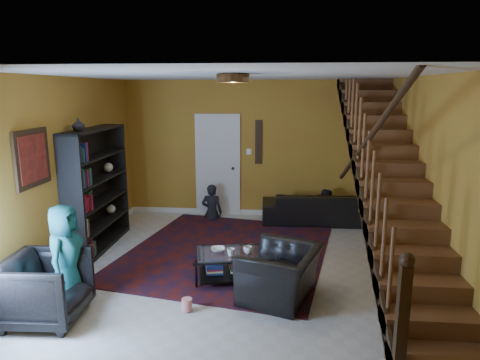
% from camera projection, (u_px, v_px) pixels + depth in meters
% --- Properties ---
extents(floor, '(5.50, 5.50, 0.00)m').
position_uv_depth(floor, '(239.00, 266.00, 6.46)').
color(floor, beige).
rests_on(floor, ground).
extents(room, '(5.50, 5.50, 5.50)m').
position_uv_depth(room, '(174.00, 231.00, 7.86)').
color(room, '#A76825').
rests_on(room, ground).
extents(staircase, '(0.95, 5.02, 3.18)m').
position_uv_depth(staircase, '(390.00, 178.00, 5.98)').
color(staircase, brown).
rests_on(staircase, floor).
extents(bookshelf, '(0.35, 1.80, 2.00)m').
position_uv_depth(bookshelf, '(98.00, 191.00, 7.06)').
color(bookshelf, black).
rests_on(bookshelf, floor).
extents(door, '(0.82, 0.05, 2.05)m').
position_uv_depth(door, '(218.00, 167.00, 8.96)').
color(door, silver).
rests_on(door, floor).
extents(framed_picture, '(0.04, 0.74, 0.74)m').
position_uv_depth(framed_picture, '(32.00, 158.00, 5.45)').
color(framed_picture, maroon).
rests_on(framed_picture, room).
extents(wall_hanging, '(0.14, 0.03, 0.90)m').
position_uv_depth(wall_hanging, '(259.00, 142.00, 8.78)').
color(wall_hanging, black).
rests_on(wall_hanging, room).
extents(ceiling_fixture, '(0.40, 0.40, 0.10)m').
position_uv_depth(ceiling_fixture, '(233.00, 78.00, 5.11)').
color(ceiling_fixture, '#3F2814').
rests_on(ceiling_fixture, room).
extents(rug, '(3.71, 4.06, 0.02)m').
position_uv_depth(rug, '(227.00, 251.00, 7.00)').
color(rug, '#4B120D').
rests_on(rug, floor).
extents(sofa, '(2.10, 0.87, 0.61)m').
position_uv_depth(sofa, '(315.00, 208.00, 8.52)').
color(sofa, black).
rests_on(sofa, floor).
extents(armchair_left, '(0.90, 0.88, 0.78)m').
position_uv_depth(armchair_left, '(45.00, 289.00, 4.85)').
color(armchair_left, black).
rests_on(armchair_left, floor).
extents(armchair_right, '(1.17, 1.25, 0.66)m').
position_uv_depth(armchair_right, '(281.00, 274.00, 5.40)').
color(armchair_right, black).
rests_on(armchair_right, floor).
extents(person_adult_a, '(0.45, 0.32, 1.18)m').
position_uv_depth(person_adult_a, '(212.00, 212.00, 8.79)').
color(person_adult_a, black).
rests_on(person_adult_a, sofa).
extents(person_adult_b, '(0.59, 0.49, 1.12)m').
position_uv_depth(person_adult_b, '(324.00, 216.00, 8.59)').
color(person_adult_b, black).
rests_on(person_adult_b, sofa).
extents(person_child, '(0.44, 0.65, 1.30)m').
position_uv_depth(person_child, '(65.00, 257.00, 5.10)').
color(person_child, '#175458').
rests_on(person_child, armchair_left).
extents(coffee_table, '(1.20, 0.85, 0.42)m').
position_uv_depth(coffee_table, '(237.00, 265.00, 5.91)').
color(coffee_table, black).
rests_on(coffee_table, floor).
extents(cup_a, '(0.16, 0.16, 0.10)m').
position_uv_depth(cup_a, '(248.00, 250.00, 5.83)').
color(cup_a, '#999999').
rests_on(cup_a, coffee_table).
extents(cup_b, '(0.11, 0.11, 0.10)m').
position_uv_depth(cup_b, '(231.00, 252.00, 5.74)').
color(cup_b, '#999999').
rests_on(cup_b, coffee_table).
extents(bowl, '(0.23, 0.23, 0.05)m').
position_uv_depth(bowl, '(218.00, 249.00, 5.91)').
color(bowl, '#999999').
rests_on(bowl, coffee_table).
extents(vase, '(0.18, 0.18, 0.19)m').
position_uv_depth(vase, '(78.00, 125.00, 6.33)').
color(vase, '#999999').
rests_on(vase, bookshelf).
extents(popcorn_bucket, '(0.17, 0.17, 0.14)m').
position_uv_depth(popcorn_bucket, '(187.00, 304.00, 5.11)').
color(popcorn_bucket, red).
rests_on(popcorn_bucket, rug).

